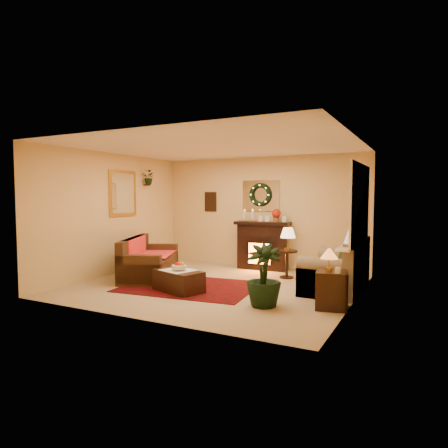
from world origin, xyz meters
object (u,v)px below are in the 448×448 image
at_px(sofa, 150,256).
at_px(coffee_table, 179,280).
at_px(loveseat, 335,267).
at_px(side_table_round, 287,262).
at_px(end_table_square, 332,291).
at_px(fireplace, 263,246).

xyz_separation_m(sofa, coffee_table, (1.25, -0.81, -0.22)).
bearing_deg(loveseat, side_table_round, 151.66).
height_order(loveseat, side_table_round, loveseat).
xyz_separation_m(loveseat, end_table_square, (0.20, -1.20, -0.15)).
xyz_separation_m(sofa, loveseat, (3.69, 0.57, -0.01)).
xyz_separation_m(side_table_round, coffee_table, (-1.32, -2.01, -0.11)).
distance_m(sofa, side_table_round, 2.84).
xyz_separation_m(fireplace, side_table_round, (0.81, -0.70, -0.23)).
distance_m(sofa, fireplace, 2.60).
distance_m(loveseat, coffee_table, 2.81).
bearing_deg(loveseat, coffee_table, -149.24).
xyz_separation_m(fireplace, end_table_square, (2.13, -2.53, -0.28)).
bearing_deg(fireplace, end_table_square, -52.47).
height_order(loveseat, end_table_square, loveseat).
distance_m(sofa, loveseat, 3.73).
bearing_deg(sofa, coffee_table, -56.63).
distance_m(fireplace, loveseat, 2.35).
bearing_deg(fireplace, coffee_table, -103.17).
bearing_deg(loveseat, sofa, -169.95).
bearing_deg(fireplace, side_table_round, -43.19).
bearing_deg(coffee_table, fireplace, 96.79).
distance_m(loveseat, end_table_square, 1.23).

